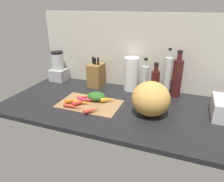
% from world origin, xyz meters
% --- Properties ---
extents(ground_plane, '(1.70, 0.80, 0.03)m').
position_xyz_m(ground_plane, '(0.00, 0.00, -0.01)').
color(ground_plane, black).
extents(wall_back, '(1.70, 0.03, 0.60)m').
position_xyz_m(wall_back, '(0.00, 0.39, 0.30)').
color(wall_back, beige).
rests_on(wall_back, ground_plane).
extents(cutting_board, '(0.43, 0.27, 0.01)m').
position_xyz_m(cutting_board, '(-0.23, -0.07, 0.00)').
color(cutting_board, '#997047').
rests_on(cutting_board, ground_plane).
extents(carrot_0, '(0.11, 0.10, 0.03)m').
position_xyz_m(carrot_0, '(-0.29, -0.02, 0.02)').
color(carrot_0, red).
rests_on(carrot_0, cutting_board).
extents(carrot_1, '(0.10, 0.11, 0.03)m').
position_xyz_m(carrot_1, '(-0.15, -0.18, 0.02)').
color(carrot_1, red).
rests_on(carrot_1, cutting_board).
extents(carrot_2, '(0.14, 0.04, 0.03)m').
position_xyz_m(carrot_2, '(-0.27, -0.10, 0.02)').
color(carrot_2, orange).
rests_on(carrot_2, cutting_board).
extents(carrot_3, '(0.11, 0.12, 0.03)m').
position_xyz_m(carrot_3, '(-0.34, -0.09, 0.02)').
color(carrot_3, orange).
rests_on(carrot_3, cutting_board).
extents(carrot_4, '(0.10, 0.11, 0.04)m').
position_xyz_m(carrot_4, '(-0.28, -0.11, 0.03)').
color(carrot_4, red).
rests_on(carrot_4, cutting_board).
extents(carrot_5, '(0.16, 0.03, 0.02)m').
position_xyz_m(carrot_5, '(-0.29, -0.18, 0.02)').
color(carrot_5, red).
rests_on(carrot_5, cutting_board).
extents(carrot_6, '(0.13, 0.04, 0.03)m').
position_xyz_m(carrot_6, '(-0.18, -0.03, 0.02)').
color(carrot_6, orange).
rests_on(carrot_6, cutting_board).
extents(carrot_7, '(0.16, 0.06, 0.03)m').
position_xyz_m(carrot_7, '(-0.25, -0.05, 0.02)').
color(carrot_7, '#B2264C').
rests_on(carrot_7, cutting_board).
extents(carrot_8, '(0.11, 0.09, 0.04)m').
position_xyz_m(carrot_8, '(-0.12, -0.00, 0.03)').
color(carrot_8, orange).
rests_on(carrot_8, cutting_board).
extents(carrot_greens_pile, '(0.14, 0.10, 0.06)m').
position_xyz_m(carrot_greens_pile, '(-0.21, 0.00, 0.04)').
color(carrot_greens_pile, '#2D6023').
rests_on(carrot_greens_pile, cutting_board).
extents(winter_squash, '(0.24, 0.23, 0.22)m').
position_xyz_m(winter_squash, '(0.20, -0.06, 0.11)').
color(winter_squash, gold).
rests_on(winter_squash, ground_plane).
extents(knife_block, '(0.11, 0.15, 0.25)m').
position_xyz_m(knife_block, '(-0.34, 0.28, 0.10)').
color(knife_block, olive).
rests_on(knife_block, ground_plane).
extents(blender_appliance, '(0.14, 0.14, 0.27)m').
position_xyz_m(blender_appliance, '(-0.72, 0.28, 0.12)').
color(blender_appliance, '#B2B2B7').
rests_on(blender_appliance, ground_plane).
extents(paper_towel_roll, '(0.12, 0.12, 0.27)m').
position_xyz_m(paper_towel_roll, '(-0.03, 0.30, 0.14)').
color(paper_towel_roll, white).
rests_on(paper_towel_roll, ground_plane).
extents(bottle_0, '(0.05, 0.05, 0.27)m').
position_xyz_m(bottle_0, '(0.08, 0.30, 0.11)').
color(bottle_0, silver).
rests_on(bottle_0, ground_plane).
extents(bottle_1, '(0.07, 0.07, 0.25)m').
position_xyz_m(bottle_1, '(0.16, 0.27, 0.10)').
color(bottle_1, '#471919').
rests_on(bottle_1, ground_plane).
extents(bottle_2, '(0.06, 0.06, 0.37)m').
position_xyz_m(bottle_2, '(0.25, 0.28, 0.15)').
color(bottle_2, silver).
rests_on(bottle_2, ground_plane).
extents(bottle_3, '(0.07, 0.07, 0.35)m').
position_xyz_m(bottle_3, '(0.32, 0.29, 0.15)').
color(bottle_3, '#471919').
rests_on(bottle_3, ground_plane).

